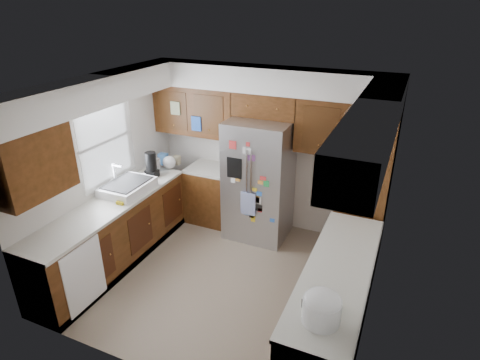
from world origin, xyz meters
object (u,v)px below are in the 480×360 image
at_px(fridge, 259,180).
at_px(paper_towel, 326,304).
at_px(rice_cooker, 322,307).
at_px(pantry, 365,189).

height_order(fridge, paper_towel, fridge).
bearing_deg(rice_cooker, pantry, 89.99).
distance_m(fridge, rice_cooker, 2.87).
bearing_deg(pantry, fridge, 177.94).
bearing_deg(paper_towel, rice_cooker, -107.86).
height_order(pantry, paper_towel, pantry).
xyz_separation_m(fridge, rice_cooker, (1.50, -2.44, 0.17)).
xyz_separation_m(pantry, rice_cooker, (-0.00, -2.38, -0.01)).
relative_size(pantry, rice_cooker, 6.56).
height_order(pantry, fridge, pantry).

